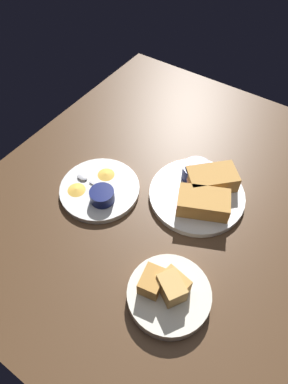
% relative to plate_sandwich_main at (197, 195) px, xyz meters
% --- Properties ---
extents(ground_plane, '(1.10, 1.10, 0.03)m').
position_rel_plate_sandwich_main_xyz_m(ground_plane, '(0.00, 0.03, -0.02)').
color(ground_plane, '#4C331E').
extents(plate_sandwich_main, '(0.26, 0.26, 0.02)m').
position_rel_plate_sandwich_main_xyz_m(plate_sandwich_main, '(0.00, 0.00, 0.00)').
color(plate_sandwich_main, silver).
rests_on(plate_sandwich_main, ground_plane).
extents(sandwich_half_near, '(0.15, 0.12, 0.05)m').
position_rel_plate_sandwich_main_xyz_m(sandwich_half_near, '(-0.03, 0.04, 0.03)').
color(sandwich_half_near, '#C68C42').
rests_on(sandwich_half_near, plate_sandwich_main).
extents(sandwich_half_far, '(0.15, 0.15, 0.05)m').
position_rel_plate_sandwich_main_xyz_m(sandwich_half_far, '(-0.01, -0.05, 0.03)').
color(sandwich_half_far, '#C68C42').
rests_on(sandwich_half_far, plate_sandwich_main).
extents(ramekin_dark_sauce, '(0.08, 0.08, 0.04)m').
position_rel_plate_sandwich_main_xyz_m(ramekin_dark_sauce, '(0.03, -0.05, 0.03)').
color(ramekin_dark_sauce, '#0C144C').
rests_on(ramekin_dark_sauce, plate_sandwich_main).
extents(spoon_by_dark_ramekin, '(0.05, 0.10, 0.01)m').
position_rel_plate_sandwich_main_xyz_m(spoon_by_dark_ramekin, '(0.01, 0.01, 0.01)').
color(spoon_by_dark_ramekin, silver).
rests_on(spoon_by_dark_ramekin, plate_sandwich_main).
extents(plate_chips_companion, '(0.22, 0.22, 0.02)m').
position_rel_plate_sandwich_main_xyz_m(plate_chips_companion, '(0.23, 0.13, 0.00)').
color(plate_chips_companion, silver).
rests_on(plate_chips_companion, ground_plane).
extents(ramekin_light_gravy, '(0.06, 0.06, 0.03)m').
position_rel_plate_sandwich_main_xyz_m(ramekin_light_gravy, '(0.20, 0.16, 0.03)').
color(ramekin_light_gravy, '#0C144C').
rests_on(ramekin_light_gravy, plate_chips_companion).
extents(spoon_by_gravy_ramekin, '(0.10, 0.02, 0.01)m').
position_rel_plate_sandwich_main_xyz_m(spoon_by_gravy_ramekin, '(0.28, 0.13, 0.01)').
color(spoon_by_gravy_ramekin, silver).
rests_on(spoon_by_gravy_ramekin, plate_chips_companion).
extents(plantain_chip_scatter, '(0.13, 0.15, 0.01)m').
position_rel_plate_sandwich_main_xyz_m(plantain_chip_scatter, '(0.24, 0.13, 0.01)').
color(plantain_chip_scatter, gold).
rests_on(plantain_chip_scatter, plate_chips_companion).
extents(bread_basket_rear, '(0.18, 0.18, 0.08)m').
position_rel_plate_sandwich_main_xyz_m(bread_basket_rear, '(-0.08, 0.28, 0.02)').
color(bread_basket_rear, silver).
rests_on(bread_basket_rear, ground_plane).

